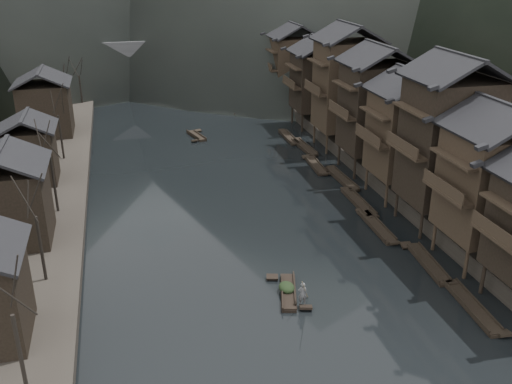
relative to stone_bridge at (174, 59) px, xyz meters
name	(u,v)px	position (x,y,z in m)	size (l,w,h in m)	color
water	(279,279)	(0.00, -72.00, -5.11)	(300.00, 300.00, 0.00)	black
right_bank	(426,112)	(35.00, -32.00, -4.21)	(40.00, 200.00, 1.80)	#2D2823
stilt_houses	(383,99)	(17.28, -52.63, 3.75)	(9.00, 67.60, 16.10)	black
left_houses	(23,151)	(-20.50, -51.88, 0.55)	(8.10, 53.20, 8.73)	black
bare_trees	(61,129)	(-17.00, -48.96, 1.68)	(3.93, 71.68, 7.87)	black
moored_sampans	(350,193)	(11.94, -57.59, -4.91)	(2.86, 49.49, 0.47)	black
midriver_boats	(217,121)	(3.25, -26.93, -4.91)	(9.83, 17.91, 0.44)	black
stone_bridge	(174,59)	(0.00, 0.00, 0.00)	(40.00, 6.00, 9.00)	#4C4C4F
hero_sampan	(288,292)	(0.11, -74.27, -4.91)	(2.36, 5.38, 0.44)	black
cargo_heap	(287,283)	(0.04, -74.03, -4.32)	(1.18, 1.54, 0.71)	black
boatman	(303,291)	(0.60, -76.07, -3.77)	(0.65, 0.43, 1.79)	slate
bamboo_pole	(306,259)	(0.80, -76.07, -1.24)	(0.06, 0.06, 4.34)	#8C7A51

